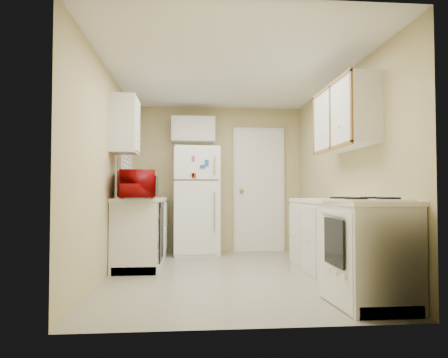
{
  "coord_description": "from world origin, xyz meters",
  "views": [
    {
      "loc": [
        -0.44,
        -4.74,
        0.97
      ],
      "look_at": [
        0.0,
        0.5,
        1.15
      ],
      "focal_mm": 32.0,
      "sensor_mm": 36.0,
      "label": 1
    }
  ],
  "objects": [
    {
      "name": "ceiling",
      "position": [
        0.0,
        0.0,
        2.4
      ],
      "size": [
        3.8,
        3.8,
        0.0
      ],
      "primitive_type": "plane",
      "color": "white",
      "rests_on": "floor"
    },
    {
      "name": "left_counter",
      "position": [
        -1.1,
        0.9,
        0.45
      ],
      "size": [
        0.6,
        1.8,
        0.9
      ],
      "primitive_type": "cube",
      "color": "silver",
      "rests_on": "floor"
    },
    {
      "name": "soap_bottle",
      "position": [
        -1.12,
        1.31,
        1.0
      ],
      "size": [
        0.12,
        0.12,
        0.21
      ],
      "primitive_type": "imported",
      "rotation": [
        0.0,
        0.0,
        -0.32
      ],
      "color": "white",
      "rests_on": "left_counter"
    },
    {
      "name": "wall_left",
      "position": [
        -1.4,
        0.0,
        1.2
      ],
      "size": [
        3.8,
        3.8,
        0.0
      ],
      "primitive_type": "plane",
      "color": "tan",
      "rests_on": "floor"
    },
    {
      "name": "interior_door",
      "position": [
        0.7,
        1.86,
        1.02
      ],
      "size": [
        0.86,
        0.06,
        2.08
      ],
      "primitive_type": "cube",
      "color": "white",
      "rests_on": "floor"
    },
    {
      "name": "microwave",
      "position": [
        -1.1,
        0.18,
        1.05
      ],
      "size": [
        0.67,
        0.47,
        0.4
      ],
      "primitive_type": "imported",
      "rotation": [
        0.0,
        0.0,
        1.8
      ],
      "color": "#820204",
      "rests_on": "left_counter"
    },
    {
      "name": "refrigerator",
      "position": [
        -0.36,
        1.61,
        0.84
      ],
      "size": [
        0.75,
        0.73,
        1.69
      ],
      "primitive_type": "cube",
      "rotation": [
        0.0,
        0.0,
        0.08
      ],
      "color": "white",
      "rests_on": "floor"
    },
    {
      "name": "window_blinds",
      "position": [
        -1.36,
        1.05,
        1.6
      ],
      "size": [
        0.1,
        0.98,
        1.08
      ],
      "primitive_type": "cube",
      "color": "silver",
      "rests_on": "wall_left"
    },
    {
      "name": "upper_cabinet_left",
      "position": [
        -1.25,
        0.22,
        1.8
      ],
      "size": [
        0.3,
        0.45,
        0.7
      ],
      "primitive_type": "cube",
      "color": "silver",
      "rests_on": "wall_left"
    },
    {
      "name": "upper_cabinet_right",
      "position": [
        1.25,
        -0.5,
        1.8
      ],
      "size": [
        0.3,
        1.2,
        0.7
      ],
      "primitive_type": "cube",
      "color": "silver",
      "rests_on": "wall_right"
    },
    {
      "name": "wall_front",
      "position": [
        0.0,
        -1.9,
        1.2
      ],
      "size": [
        2.8,
        2.8,
        0.0
      ],
      "primitive_type": "plane",
      "color": "tan",
      "rests_on": "floor"
    },
    {
      "name": "sink",
      "position": [
        -1.1,
        1.05,
        0.86
      ],
      "size": [
        0.54,
        0.74,
        0.16
      ],
      "primitive_type": "cube",
      "color": "gray",
      "rests_on": "left_counter"
    },
    {
      "name": "right_counter",
      "position": [
        1.1,
        -0.8,
        0.45
      ],
      "size": [
        0.6,
        2.0,
        0.9
      ],
      "primitive_type": "cube",
      "color": "silver",
      "rests_on": "floor"
    },
    {
      "name": "wall_back",
      "position": [
        0.0,
        1.9,
        1.2
      ],
      "size": [
        2.8,
        2.8,
        0.0
      ],
      "primitive_type": "plane",
      "color": "tan",
      "rests_on": "floor"
    },
    {
      "name": "cabinet_over_fridge",
      "position": [
        -0.4,
        1.75,
        2.0
      ],
      "size": [
        0.7,
        0.3,
        0.4
      ],
      "primitive_type": "cube",
      "color": "silver",
      "rests_on": "wall_back"
    },
    {
      "name": "stove",
      "position": [
        1.06,
        -1.4,
        0.41
      ],
      "size": [
        0.59,
        0.71,
        0.82
      ],
      "primitive_type": "cube",
      "rotation": [
        0.0,
        0.0,
        0.06
      ],
      "color": "white",
      "rests_on": "floor"
    },
    {
      "name": "dishwasher",
      "position": [
        -0.81,
        0.3,
        0.49
      ],
      "size": [
        0.03,
        0.58,
        0.72
      ],
      "primitive_type": "cube",
      "color": "black",
      "rests_on": "floor"
    },
    {
      "name": "wall_right",
      "position": [
        1.4,
        0.0,
        1.2
      ],
      "size": [
        3.8,
        3.8,
        0.0
      ],
      "primitive_type": "plane",
      "color": "tan",
      "rests_on": "floor"
    },
    {
      "name": "floor",
      "position": [
        0.0,
        0.0,
        0.0
      ],
      "size": [
        3.8,
        3.8,
        0.0
      ],
      "primitive_type": "plane",
      "color": "#ABA68E",
      "rests_on": "ground"
    }
  ]
}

